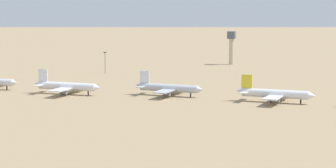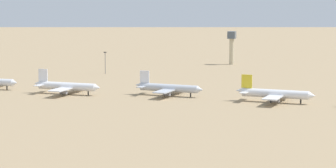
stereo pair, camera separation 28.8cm
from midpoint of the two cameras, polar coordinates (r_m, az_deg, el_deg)
The scene contains 6 objects.
ground at distance 325.38m, azimuth -0.40°, elevation -1.29°, with size 4000.00×4000.00×0.00m, color #9E8460.
parked_jet_white_3 at distance 347.09m, azimuth -8.08°, elevation -0.18°, with size 35.65×29.93×11.79m.
parked_jet_white_4 at distance 338.19m, azimuth 0.05°, elevation -0.32°, with size 34.80×29.39×11.49m.
parked_jet_yellow_5 at distance 321.45m, azimuth 8.50°, elevation -0.77°, with size 36.19×30.52×11.95m.
control_tower at distance 486.85m, azimuth 5.11°, elevation 3.15°, with size 5.20×5.20×22.43m.
light_pole_mid at distance 431.06m, azimuth -5.01°, elevation 1.85°, with size 1.80×0.50×13.22m.
Camera 2 is at (100.01, -305.75, 48.83)m, focal length 76.53 mm.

